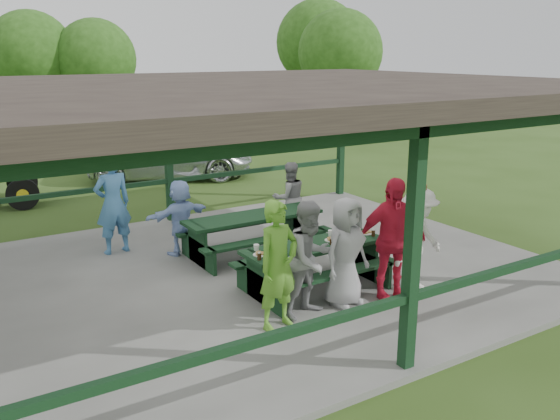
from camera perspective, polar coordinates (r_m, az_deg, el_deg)
ground at (r=10.45m, az=-2.60°, el=-6.35°), size 90.00×90.00×0.00m
concrete_slab at (r=10.44m, az=-2.60°, el=-6.10°), size 10.00×8.00×0.10m
pavilion_structure at (r=9.75m, az=-2.82°, el=11.25°), size 10.60×8.60×3.24m
picnic_table_near at (r=9.53m, az=3.31°, el=-4.89°), size 2.38×1.39×0.75m
picnic_table_far at (r=11.14m, az=-2.55°, el=-1.84°), size 2.65×1.39×0.75m
table_setting at (r=9.51m, az=3.80°, el=-2.92°), size 2.32×0.45×0.10m
contestant_green at (r=8.06m, az=-0.17°, el=-5.34°), size 0.73×0.54×1.81m
contestant_grey_left at (r=8.48m, az=2.94°, el=-4.71°), size 0.95×0.81×1.70m
contestant_grey_mid at (r=8.86m, az=6.35°, el=-4.03°), size 0.89×0.66×1.66m
contestant_red at (r=9.12m, az=10.67°, el=-2.81°), size 1.21×0.76×1.91m
contestant_white_fedora at (r=9.59m, az=13.08°, el=-2.78°), size 1.16×0.77×1.73m
spectator_lblue at (r=11.22m, az=-9.55°, el=-0.67°), size 1.38×0.68×1.42m
spectator_blue at (r=11.47m, az=-15.80°, el=0.59°), size 0.74×0.53×1.91m
spectator_grey at (r=12.34m, az=0.91°, el=1.19°), size 0.82×0.69×1.51m
pickup_truck at (r=18.62m, az=-10.46°, el=5.22°), size 5.51×4.06×1.39m
tree_left at (r=26.72m, az=-22.82°, el=13.65°), size 3.46×3.46×5.41m
tree_mid at (r=26.17m, az=-17.31°, el=13.67°), size 3.27×3.27×5.11m
tree_right at (r=25.69m, az=5.82°, el=14.86°), size 3.53×3.53×5.52m
tree_far_right at (r=28.49m, az=3.75°, el=15.77°), size 3.92×3.92×6.13m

